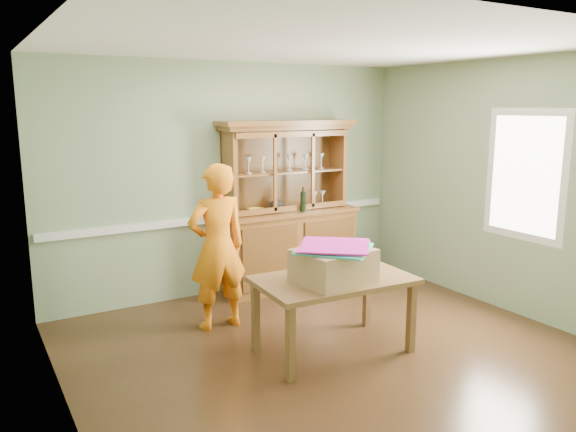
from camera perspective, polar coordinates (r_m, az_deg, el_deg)
floor at (r=5.35m, az=4.01°, el=-13.19°), size 4.50×4.50×0.00m
ceiling at (r=4.90m, az=4.46°, el=16.97°), size 4.50×4.50×0.00m
wall_back at (r=6.67m, az=-5.63°, el=3.76°), size 4.50×0.00×4.50m
wall_left at (r=4.12m, az=-22.44°, el=-1.62°), size 0.00×4.00×4.00m
wall_right at (r=6.48m, az=20.81°, el=2.88°), size 0.00×4.00×4.00m
wall_front at (r=3.53m, az=23.08°, el=-3.70°), size 4.50×0.00×4.50m
chair_rail at (r=6.72m, az=-5.47°, el=-0.07°), size 4.41×0.05×0.08m
framed_map at (r=4.38m, az=-22.95°, el=1.72°), size 0.03×0.60×0.46m
window_panel at (r=6.27m, az=22.92°, el=3.85°), size 0.03×0.96×1.36m
china_hutch at (r=6.86m, az=0.05°, el=-1.35°), size 1.73×0.57×2.03m
dining_table at (r=5.08m, az=4.66°, el=-7.13°), size 1.42×0.90×0.69m
cardboard_box at (r=4.89m, az=4.64°, el=-5.06°), size 0.69×0.58×0.29m
kite_stack at (r=4.85m, az=4.75°, el=-3.13°), size 0.81×0.81×0.04m
person at (r=5.59m, az=-7.19°, el=-3.15°), size 0.61×0.40×1.66m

